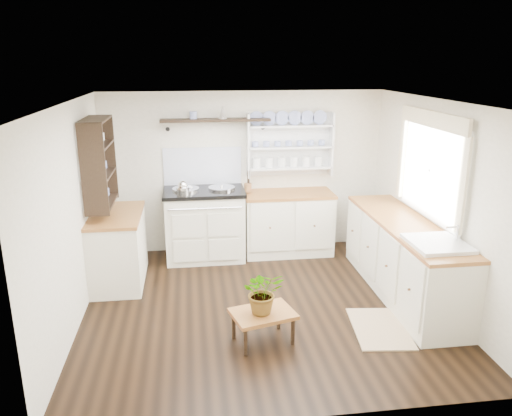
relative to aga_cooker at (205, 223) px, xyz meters
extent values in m
cube|color=black|center=(0.59, -1.57, -0.50)|extent=(4.00, 3.80, 0.01)
cube|color=beige|center=(0.59, 0.33, 0.65)|extent=(4.00, 0.02, 2.30)
cube|color=beige|center=(2.59, -1.57, 0.65)|extent=(0.02, 3.80, 2.30)
cube|color=beige|center=(-1.41, -1.57, 0.65)|extent=(0.02, 3.80, 2.30)
cube|color=white|center=(0.59, -1.57, 1.80)|extent=(4.00, 3.80, 0.01)
cube|color=white|center=(2.55, -1.42, 1.00)|extent=(0.04, 1.40, 1.00)
cube|color=white|center=(2.53, -1.42, 1.00)|extent=(0.02, 1.50, 1.10)
cube|color=#F8F2C6|center=(2.51, -1.42, 1.58)|extent=(0.04, 1.55, 0.18)
cube|color=silver|center=(0.00, 0.00, -0.03)|extent=(1.07, 0.70, 0.94)
cube|color=black|center=(0.00, 0.00, 0.46)|extent=(1.11, 0.74, 0.05)
cylinder|color=silver|center=(-0.25, 0.00, 0.50)|extent=(0.36, 0.36, 0.03)
cylinder|color=silver|center=(0.25, 0.00, 0.50)|extent=(0.36, 0.36, 0.03)
cylinder|color=silver|center=(0.00, -0.39, 0.33)|extent=(0.97, 0.02, 0.02)
cube|color=white|center=(1.19, 0.03, -0.06)|extent=(1.25, 0.60, 0.88)
cube|color=brown|center=(1.19, 0.03, 0.38)|extent=(1.27, 0.63, 0.04)
cube|color=white|center=(2.29, -1.47, -0.06)|extent=(0.60, 2.40, 0.88)
cube|color=brown|center=(2.29, -1.47, 0.38)|extent=(0.62, 2.43, 0.04)
cube|color=white|center=(2.29, -2.22, 0.30)|extent=(0.55, 0.60, 0.28)
cylinder|color=silver|center=(2.49, -2.22, 0.50)|extent=(0.02, 0.02, 0.22)
cube|color=white|center=(-1.11, -0.67, -0.06)|extent=(0.60, 1.10, 0.88)
cube|color=brown|center=(-1.11, -0.67, 0.38)|extent=(0.62, 1.13, 0.04)
cube|color=white|center=(1.24, 0.31, 1.05)|extent=(1.20, 0.03, 0.90)
cube|color=white|center=(1.24, 0.22, 1.05)|extent=(1.20, 0.22, 0.02)
cylinder|color=navy|center=(1.24, 0.23, 1.32)|extent=(0.20, 0.02, 0.20)
cube|color=black|center=(0.19, 0.20, 1.42)|extent=(1.50, 0.24, 0.04)
cone|color=black|center=(-0.46, 0.27, 1.31)|extent=(0.06, 0.20, 0.06)
cone|color=black|center=(0.84, 0.27, 1.31)|extent=(0.06, 0.20, 0.06)
cube|color=black|center=(-1.25, -0.67, 1.05)|extent=(0.28, 0.80, 1.05)
cylinder|color=brown|center=(0.62, 0.11, 0.47)|extent=(0.11, 0.11, 0.13)
cube|color=brown|center=(0.48, -2.32, -0.20)|extent=(0.69, 0.57, 0.04)
cylinder|color=black|center=(0.28, -2.54, -0.36)|extent=(0.04, 0.04, 0.29)
cylinder|color=black|center=(0.20, -2.22, -0.36)|extent=(0.04, 0.04, 0.29)
cylinder|color=black|center=(0.77, -2.41, -0.36)|extent=(0.04, 0.04, 0.29)
cylinder|color=black|center=(0.68, -2.09, -0.36)|extent=(0.04, 0.04, 0.29)
imported|color=#3F7233|center=(0.48, -2.32, 0.04)|extent=(0.41, 0.36, 0.44)
cube|color=#978558|center=(1.73, -2.25, -0.50)|extent=(0.64, 0.91, 0.02)
camera|label=1|loc=(-0.17, -6.68, 2.22)|focal=35.00mm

